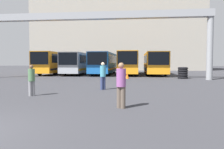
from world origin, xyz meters
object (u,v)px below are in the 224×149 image
bus_slot_1 (79,62)px  tire_stack (183,73)px  bus_slot_3 (129,62)px  traffic_cone (127,76)px  pedestrian_near_left (103,75)px  pedestrian_near_right (32,79)px  bus_slot_2 (104,62)px  pedestrian_mid_left (121,84)px  bus_slot_0 (56,62)px  bus_slot_4 (154,62)px

bus_slot_1 → tire_stack: size_ratio=8.66×
bus_slot_3 → traffic_cone: (0.08, -7.75, -1.48)m
pedestrian_near_left → bus_slot_1: bearing=71.1°
bus_slot_3 → tire_stack: (5.89, -6.95, -1.18)m
bus_slot_3 → pedestrian_near_right: (-4.23, -20.05, -0.93)m
bus_slot_3 → traffic_cone: size_ratio=18.94×
tire_stack → pedestrian_near_right: bearing=-127.7°
bus_slot_1 → pedestrian_near_left: size_ratio=6.08×
pedestrian_near_left → bus_slot_2: bearing=59.7°
pedestrian_mid_left → traffic_cone: size_ratio=2.86×
tire_stack → bus_slot_1: bearing=153.2°
pedestrian_near_left → traffic_cone: size_ratio=2.88×
bus_slot_2 → bus_slot_1: bearing=-177.3°
bus_slot_1 → pedestrian_near_left: (6.00, -16.72, -0.80)m
bus_slot_1 → bus_slot_3: 7.03m
pedestrian_near_right → traffic_cone: (4.31, 12.31, -0.54)m
bus_slot_3 → pedestrian_near_left: bus_slot_3 is taller
pedestrian_near_right → bus_slot_0: bearing=-117.1°
bus_slot_0 → pedestrian_near_right: bearing=-72.4°
pedestrian_near_left → bus_slot_4: bearing=36.9°
bus_slot_1 → pedestrian_near_right: size_ratio=6.56×
bus_slot_3 → tire_stack: 9.19m
bus_slot_3 → pedestrian_near_left: bearing=-93.4°
bus_slot_1 → bus_slot_0: bearing=175.6°
bus_slot_3 → bus_slot_2: bearing=-175.7°
bus_slot_0 → bus_slot_4: 14.05m
pedestrian_near_left → traffic_cone: bearing=44.7°
pedestrian_near_right → tire_stack: bearing=-172.4°
bus_slot_1 → tire_stack: 14.51m
bus_slot_0 → bus_slot_3: 10.53m
bus_slot_2 → bus_slot_4: size_ratio=0.88×
bus_slot_0 → bus_slot_2: 7.02m
bus_slot_0 → bus_slot_3: size_ratio=0.97×
bus_slot_2 → pedestrian_near_right: size_ratio=6.77×
bus_slot_0 → bus_slot_2: size_ratio=1.02×
bus_slot_1 → bus_slot_2: (3.51, 0.17, 0.02)m
bus_slot_3 → pedestrian_mid_left: 22.55m
bus_slot_0 → bus_slot_1: bus_slot_0 is taller
bus_slot_2 → bus_slot_3: bearing=4.3°
tire_stack → bus_slot_2: bearing=144.6°
bus_slot_2 → traffic_cone: (3.59, -7.49, -1.43)m
bus_slot_1 → pedestrian_near_right: bus_slot_1 is taller
pedestrian_near_left → tire_stack: size_ratio=1.42×
traffic_cone → pedestrian_near_right: bearing=-109.3°
bus_slot_2 → pedestrian_near_right: 19.83m
bus_slot_3 → bus_slot_1: bearing=-176.5°
bus_slot_4 → traffic_cone: (-3.43, -8.20, -1.42)m
bus_slot_4 → tire_stack: (2.38, -7.40, -1.12)m
bus_slot_1 → traffic_cone: 10.29m
pedestrian_near_right → pedestrian_near_left: (3.21, 2.91, 0.07)m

